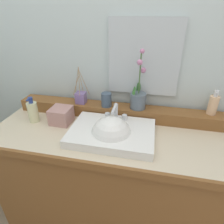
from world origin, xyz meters
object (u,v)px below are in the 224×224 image
Objects in this scene: sink_basin at (111,135)px; tissue_box at (61,115)px; soap_dispenser at (213,105)px; potted_plant at (138,97)px; reed_diffuser at (81,97)px; tumbler_cup at (106,100)px; lotion_bottle at (33,111)px.

sink_basin is 3.77× the size of tissue_box.
soap_dispenser reaches higher than sink_basin.
potted_plant is 1.50× the size of reed_diffuser.
sink_basin is 5.21× the size of tumbler_cup.
tumbler_cup is (-0.21, -0.02, -0.03)m from potted_plant.
sink_basin is at bearing -42.34° from reed_diffuser.
tumbler_cup is at bearing -174.96° from potted_plant.
sink_basin is 0.37m from tissue_box.
tumbler_cup reaches higher than sink_basin.
potted_plant is 2.96× the size of tissue_box.
soap_dispenser is 0.91× the size of lotion_bottle.
tumbler_cup is (-0.67, -0.03, -0.02)m from soap_dispenser.
potted_plant is 0.52m from tissue_box.
lotion_bottle is (-0.27, -0.18, -0.05)m from reed_diffuser.
tissue_box is (-0.48, -0.16, -0.11)m from potted_plant.
sink_basin is 0.55m from lotion_bottle.
tissue_box is at bearing -119.73° from reed_diffuser.
tumbler_cup is 0.72× the size of tissue_box.
lotion_bottle is at bearing -165.02° from potted_plant.
tissue_box is at bearing -169.72° from soap_dispenser.
soap_dispenser is 0.67m from tumbler_cup.
potted_plant is at bearing 17.87° from tissue_box.
sink_basin is 0.32m from potted_plant.
tumbler_cup reaches higher than lotion_bottle.
reed_diffuser is (-0.86, -0.02, -0.02)m from soap_dispenser.
lotion_bottle is at bearing -170.23° from soap_dispenser.
potted_plant is at bearing 14.98° from lotion_bottle.
soap_dispenser is 1.67× the size of tumbler_cup.
sink_basin is at bearing -155.37° from soap_dispenser.
tissue_box is (0.19, 0.02, -0.02)m from lotion_bottle.
potted_plant is 4.08× the size of tumbler_cup.
potted_plant reaches higher than reed_diffuser.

